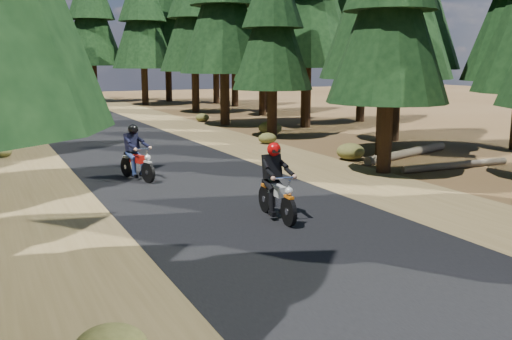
{
  "coord_description": "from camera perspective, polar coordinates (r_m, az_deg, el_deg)",
  "views": [
    {
      "loc": [
        -5.62,
        -10.04,
        3.55
      ],
      "look_at": [
        0.0,
        1.5,
        1.1
      ],
      "focal_mm": 40.0,
      "sensor_mm": 36.0,
      "label": 1
    }
  ],
  "objects": [
    {
      "name": "ground",
      "position": [
        12.04,
        3.15,
        -6.36
      ],
      "size": [
        120.0,
        120.0,
        0.0
      ],
      "primitive_type": "plane",
      "color": "#4A341A",
      "rests_on": "ground"
    },
    {
      "name": "road",
      "position": [
        16.44,
        -5.35,
        -1.69
      ],
      "size": [
        6.0,
        100.0,
        0.01
      ],
      "primitive_type": "cube",
      "color": "black",
      "rests_on": "ground"
    },
    {
      "name": "shoulder_l",
      "position": [
        15.49,
        -21.5,
        -3.2
      ],
      "size": [
        3.2,
        100.0,
        0.01
      ],
      "primitive_type": "cube",
      "color": "brown",
      "rests_on": "ground"
    },
    {
      "name": "shoulder_r",
      "position": [
        18.53,
        8.08,
        -0.34
      ],
      "size": [
        3.2,
        100.0,
        0.01
      ],
      "primitive_type": "cube",
      "color": "brown",
      "rests_on": "ground"
    },
    {
      "name": "log_near",
      "position": [
        22.23,
        14.91,
        1.66
      ],
      "size": [
        5.09,
        2.0,
        0.32
      ],
      "primitive_type": "cylinder",
      "rotation": [
        0.0,
        1.57,
        0.33
      ],
      "color": "#4C4233",
      "rests_on": "ground"
    },
    {
      "name": "log_far",
      "position": [
        20.3,
        19.34,
        0.46
      ],
      "size": [
        4.37,
        0.44,
        0.24
      ],
      "primitive_type": "cylinder",
      "rotation": [
        0.0,
        1.57,
        -0.05
      ],
      "color": "#4C4233",
      "rests_on": "ground"
    },
    {
      "name": "understory_shrubs",
      "position": [
        20.89,
        -6.41,
        1.73
      ],
      "size": [
        15.03,
        27.75,
        0.69
      ],
      "color": "#474C1E",
      "rests_on": "ground"
    },
    {
      "name": "rider_lead",
      "position": [
        12.95,
        2.09,
        -2.44
      ],
      "size": [
        0.71,
        1.98,
        1.74
      ],
      "rotation": [
        0.0,
        0.0,
        3.08
      ],
      "color": "beige",
      "rests_on": "road"
    },
    {
      "name": "rider_follow",
      "position": [
        17.62,
        -11.81,
        0.82
      ],
      "size": [
        1.08,
        1.97,
        1.68
      ],
      "rotation": [
        0.0,
        0.0,
        3.43
      ],
      "color": "#A2100A",
      "rests_on": "road"
    }
  ]
}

